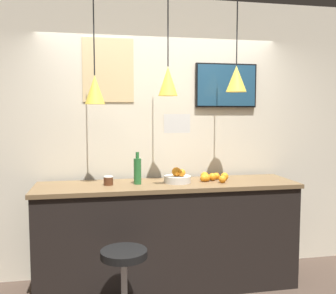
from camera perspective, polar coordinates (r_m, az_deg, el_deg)
back_wall at (r=4.00m, az=-1.16°, el=1.47°), size 8.00×0.06×2.90m
service_counter at (r=3.76m, az=0.00°, el=-13.25°), size 2.52×0.63×1.03m
bar_stool at (r=3.16m, az=-6.70°, el=-18.66°), size 0.40×0.40×0.63m
fruit_bowl at (r=3.64m, az=1.46°, el=-4.66°), size 0.26×0.26×0.15m
orange_pile at (r=3.77m, az=6.81°, el=-4.58°), size 0.31×0.27×0.08m
juice_bottle at (r=3.57m, az=-4.67°, el=-3.59°), size 0.07×0.07×0.31m
spread_jar at (r=3.56m, az=-9.07°, el=-5.09°), size 0.09×0.09×0.08m
pendant_lamp_left at (r=3.51m, az=-11.10°, el=8.63°), size 0.18×0.18×1.01m
pendant_lamp_middle at (r=3.58m, az=-0.00°, el=10.06°), size 0.18×0.18×0.93m
pendant_lamp_right at (r=3.77m, az=10.36°, el=10.23°), size 0.20×0.20×0.89m
mounted_tv at (r=4.13m, az=8.86°, el=9.25°), size 0.68×0.04×0.47m
hanging_menu_board at (r=3.35m, az=1.39°, el=3.60°), size 0.24×0.01×0.17m
wall_poster at (r=3.92m, az=-9.11°, el=11.49°), size 0.52×0.01×0.65m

